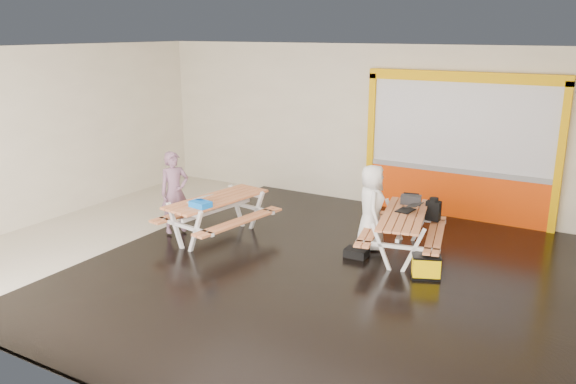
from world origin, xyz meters
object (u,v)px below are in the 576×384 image
Objects in this scene: person_left at (175,192)px; laptop_right at (408,209)px; toolbox at (411,200)px; dark_case at (356,253)px; laptop_left at (200,200)px; blue_pouch at (201,204)px; fluke_bag at (426,267)px; picnic_table_left at (217,208)px; picnic_table_right at (403,224)px; backpack at (433,209)px; person_right at (371,206)px.

person_left reaches higher than laptop_right.
person_left is 3.99× the size of toolbox.
laptop_left is at bearing -163.13° from dark_case.
laptop_right is 3.58m from blue_pouch.
toolbox is 1.68m from fluke_bag.
laptop_right is (3.25, 1.10, 0.21)m from picnic_table_left.
dark_case is 1.32m from fluke_bag.
picnic_table_right is at bearing -81.86° from toolbox.
person_left reaches higher than picnic_table_right.
picnic_table_left is at bearing 98.87° from blue_pouch.
backpack is (3.63, 2.01, -0.15)m from laptop_left.
dark_case is (3.44, 0.62, -0.73)m from person_left.
picnic_table_right is at bearing 25.98° from blue_pouch.
toolbox reaches higher than backpack.
picnic_table_right is 5.32× the size of backpack.
person_right is 3.70× the size of laptop_left.
picnic_table_right is 4.23m from person_left.
person_left is 4.34m from toolbox.
person_right reaches higher than backpack.
laptop_right is at bearing 23.75° from laptop_left.
person_left reaches higher than laptop_left.
toolbox reaches higher than laptop_right.
blue_pouch is (0.93, -0.40, 0.01)m from person_left.
picnic_table_left is at bearing -177.39° from fluke_bag.
blue_pouch is at bearing 92.14° from person_right.
person_left is 3.66× the size of laptop_right.
picnic_table_right is at bearing -98.24° from laptop_right.
laptop_right is 0.46m from toolbox.
person_left is at bearing -156.63° from toolbox.
person_right is 3.59× the size of backpack.
person_right is at bearing -165.97° from laptop_right.
person_right reaches higher than picnic_table_right.
person_right is 0.86m from dark_case.
laptop_left is (0.75, -0.20, 0.01)m from person_left.
picnic_table_right is 5.21× the size of laptop_right.
blue_pouch is at bearing -168.67° from fluke_bag.
laptop_right is 1.12× the size of dark_case.
laptop_left is (-3.33, -1.32, 0.27)m from picnic_table_right.
backpack is 1.63m from dark_case.
person_right is 2.97m from blue_pouch.
person_right is 0.63m from laptop_right.
dark_case is at bearing 16.87° from laptop_left.
dark_case is (-0.93, -1.19, -0.60)m from backpack.
backpack is at bearing 32.72° from blue_pouch.
picnic_table_left is 6.40× the size of blue_pouch.
picnic_table_left is 4.37× the size of fluke_bag.
toolbox is (0.51, 0.60, 0.05)m from person_right.
toolbox is 1.44m from dark_case.
laptop_left is 0.78× the size of fluke_bag.
laptop_left is 0.95× the size of laptop_right.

